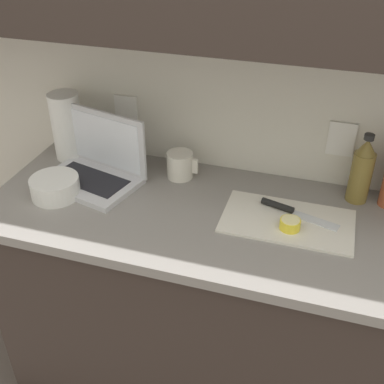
# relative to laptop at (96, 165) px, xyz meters

# --- Properties ---
(counter_unit) EXTENTS (2.08, 0.61, 0.90)m
(counter_unit) POSITION_rel_laptop_xyz_m (0.76, -0.08, -0.50)
(counter_unit) COLOR #332823
(counter_unit) RESTS_ON ground_plane
(laptop) EXTENTS (0.38, 0.30, 0.24)m
(laptop) POSITION_rel_laptop_xyz_m (0.00, 0.00, 0.00)
(laptop) COLOR silver
(laptop) RESTS_ON counter_unit
(cutting_board) EXTENTS (0.41, 0.24, 0.01)m
(cutting_board) POSITION_rel_laptop_xyz_m (0.69, -0.06, -0.05)
(cutting_board) COLOR silver
(cutting_board) RESTS_ON counter_unit
(knife) EXTENTS (0.26, 0.10, 0.02)m
(knife) POSITION_rel_laptop_xyz_m (0.68, -0.01, -0.04)
(knife) COLOR silver
(knife) RESTS_ON cutting_board
(lemon_half_cut) EXTENTS (0.06, 0.06, 0.03)m
(lemon_half_cut) POSITION_rel_laptop_xyz_m (0.71, -0.10, -0.03)
(lemon_half_cut) COLOR yellow
(lemon_half_cut) RESTS_ON cutting_board
(bottle_water_clear) EXTENTS (0.07, 0.07, 0.24)m
(bottle_water_clear) POSITION_rel_laptop_xyz_m (0.90, 0.14, 0.05)
(bottle_water_clear) COLOR olive
(bottle_water_clear) RESTS_ON counter_unit
(measuring_cup) EXTENTS (0.11, 0.09, 0.10)m
(measuring_cup) POSITION_rel_laptop_xyz_m (0.28, 0.10, -0.01)
(measuring_cup) COLOR silver
(measuring_cup) RESTS_ON counter_unit
(bowl_white) EXTENTS (0.17, 0.17, 0.07)m
(bowl_white) POSITION_rel_laptop_xyz_m (-0.09, -0.14, -0.02)
(bowl_white) COLOR white
(bowl_white) RESTS_ON counter_unit
(paper_towel_roll) EXTENTS (0.11, 0.11, 0.26)m
(paper_towel_roll) POSITION_rel_laptop_xyz_m (-0.17, 0.12, 0.07)
(paper_towel_roll) COLOR white
(paper_towel_roll) RESTS_ON counter_unit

